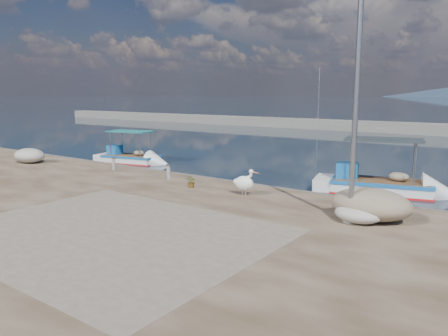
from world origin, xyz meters
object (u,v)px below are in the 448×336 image
pelican (245,183)px  lamp_post (356,113)px  bollard_near (169,171)px  boat_left (131,160)px  boat_right (379,188)px

pelican → lamp_post: size_ratio=0.15×
bollard_near → lamp_post: bearing=-10.3°
boat_left → lamp_post: bearing=-32.9°
boat_right → bollard_near: size_ratio=9.03×
bollard_near → boat_left: bearing=149.5°
pelican → bollard_near: size_ratio=1.58×
boat_right → bollard_near: boat_right is taller
boat_right → lamp_post: (1.13, -6.73, 3.58)m
pelican → bollard_near: (-4.57, 0.63, -0.11)m
boat_right → lamp_post: lamp_post is taller
lamp_post → bollard_near: lamp_post is taller
pelican → boat_left: bearing=147.3°
boat_right → lamp_post: size_ratio=0.88×
pelican → bollard_near: bearing=162.1°
pelican → lamp_post: lamp_post is taller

